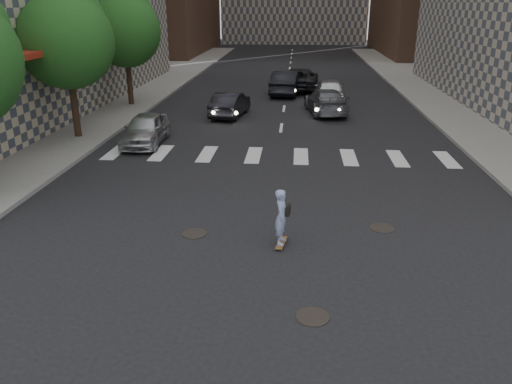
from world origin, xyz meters
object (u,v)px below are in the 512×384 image
skateboarder (282,217)px  traffic_car_c (300,79)px  silver_sedan (146,129)px  traffic_car_a (230,104)px  tree_c (126,28)px  traffic_car_e (286,83)px  tree_b (68,36)px  traffic_car_b (326,101)px  traffic_car_d (329,90)px

skateboarder → traffic_car_c: skateboarder is taller
silver_sedan → traffic_car_a: (3.05, 6.22, -0.01)m
tree_c → traffic_car_e: size_ratio=1.32×
tree_c → traffic_car_a: 7.99m
tree_b → silver_sedan: (3.41, -0.73, -3.96)m
skateboarder → traffic_car_a: skateboarder is taller
tree_b → traffic_car_c: bearing=55.0°
traffic_car_b → traffic_car_c: size_ratio=0.85×
traffic_car_d → traffic_car_a: bearing=38.3°
tree_c → traffic_car_c: 13.05m
skateboarder → traffic_car_d: skateboarder is taller
traffic_car_d → traffic_car_e: size_ratio=0.93×
tree_b → traffic_car_a: tree_b is taller
tree_b → traffic_car_c: size_ratio=1.16×
tree_b → traffic_car_c: (10.41, 14.86, -3.86)m
silver_sedan → traffic_car_e: bearing=64.6°
skateboarder → tree_c: bearing=127.2°
silver_sedan → traffic_car_d: traffic_car_d is taller
tree_c → traffic_car_c: bearing=33.4°
traffic_car_c → tree_c: bearing=35.6°
tree_c → traffic_car_d: tree_c is taller
skateboarder → tree_b: bearing=142.5°
traffic_car_b → traffic_car_e: (-2.44, 6.14, 0.12)m
tree_c → skateboarder: 21.27m
traffic_car_b → traffic_car_c: bearing=-87.6°
traffic_car_c → traffic_car_a: bearing=69.3°
tree_b → traffic_car_a: size_ratio=1.59×
silver_sedan → traffic_car_a: silver_sedan is taller
tree_b → traffic_car_c: tree_b is taller
tree_b → skateboarder: size_ratio=4.17×
traffic_car_b → silver_sedan: bearing=33.3°
skateboarder → traffic_car_a: size_ratio=0.38×
traffic_car_a → skateboarder: bearing=109.8°
silver_sedan → traffic_car_b: bearing=39.9°
traffic_car_b → traffic_car_d: 3.42m
traffic_car_e → traffic_car_d: bearing=141.9°
tree_b → traffic_car_d: size_ratio=1.43×
skateboarder → traffic_car_e: traffic_car_e is taller
traffic_car_a → traffic_car_b: size_ratio=0.85×
traffic_car_b → tree_c: bearing=-14.1°
tree_c → traffic_car_d: (12.29, 2.12, -3.86)m
tree_c → skateboarder: tree_c is taller
silver_sedan → traffic_car_b: (8.49, 7.46, 0.01)m
tree_c → skateboarder: (9.90, -18.44, -3.82)m
silver_sedan → traffic_car_c: traffic_car_c is taller
traffic_car_d → traffic_car_e: 3.94m
skateboarder → silver_sedan: (-6.49, 9.70, -0.14)m
traffic_car_a → traffic_car_e: 7.96m
tree_b → traffic_car_b: 14.23m
tree_b → traffic_car_d: 16.38m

